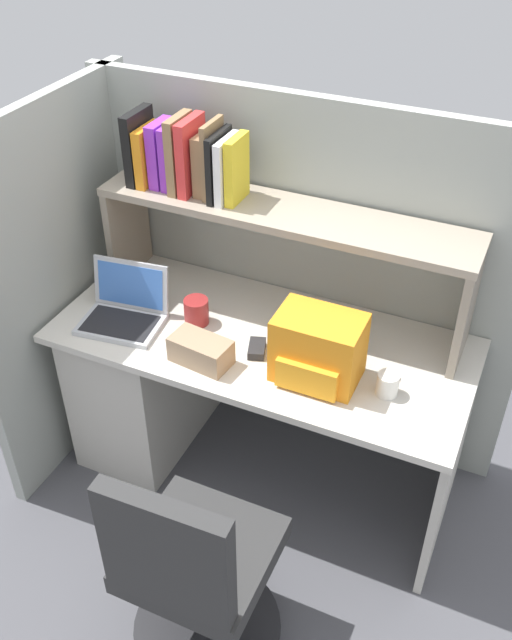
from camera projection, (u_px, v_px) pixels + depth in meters
The scene contains 13 objects.
ground_plane at pixel (261, 467), 3.12m from camera, with size 8.00×8.00×0.00m, color #4C4C51.
desk at pixel (178, 375), 3.01m from camera, with size 1.60×0.70×0.73m.
cubicle_partition_rear at pixel (299, 278), 2.93m from camera, with size 1.84×0.05×1.55m, color #939991.
cubicle_partition_left at pixel (68, 283), 2.90m from camera, with size 0.05×1.06×1.55m, color #939991.
overhead_hutch at pixel (284, 233), 2.62m from camera, with size 1.44×0.28×0.45m.
reference_books_on_shelf at pixel (185, 158), 2.62m from camera, with size 0.45×0.18×0.29m.
laptop at pixel (125, 310), 2.75m from camera, with size 0.34×0.29×0.22m.
backpack at pixel (318, 349), 2.44m from camera, with size 0.30×0.22×0.25m.
computer_mouse at pixel (257, 349), 2.61m from camera, with size 0.06×0.10×0.03m, color #262628.
paper_cup at pixel (388, 384), 2.41m from camera, with size 0.08×0.08×0.08m, color white.
tissue_box at pixel (201, 351), 2.55m from camera, with size 0.22×0.12×0.10m, color #9E7F60.
snack_canister at pixel (196, 311), 2.73m from camera, with size 0.10×0.10×0.11m, color maroon.
office_chair at pixel (195, 579), 2.24m from camera, with size 0.52×0.52×0.93m.
Camera 1 is at (0.85, -1.93, 2.40)m, focal length 39.63 mm.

